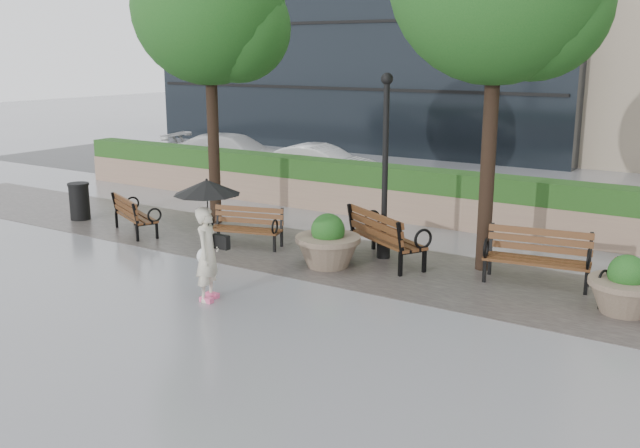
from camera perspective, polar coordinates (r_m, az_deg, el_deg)
The scene contains 16 objects.
ground at distance 12.34m, azimuth -5.07°, elevation -6.24°, with size 100.00×100.00×0.00m, color gray.
cobble_strip at distance 14.69m, azimuth 2.15°, elevation -2.91°, with size 28.00×3.20×0.01m, color #383330.
hedge_wall at distance 17.99m, azimuth 8.73°, elevation 2.17°, with size 24.00×0.80×1.35m.
asphalt_street at distance 21.76m, azimuth 13.04°, elevation 2.16°, with size 40.00×7.00×0.00m, color black.
bench_0 at distance 17.36m, azimuth -14.54°, elevation 0.11°, with size 1.75×1.27×0.88m.
bench_1 at distance 15.72m, azimuth -5.96°, elevation -0.93°, with size 1.71×1.05×0.86m.
bench_2 at distance 14.53m, azimuth 5.29°, elevation -1.88°, with size 2.09×1.66×1.06m.
bench_3 at distance 13.70m, azimuth 16.91°, elevation -3.45°, with size 1.97×1.04×1.01m.
planter_left at distance 14.15m, azimuth 0.64°, elevation -1.78°, with size 1.30×1.30×1.09m.
planter_right at distance 12.67m, azimuth 23.24°, elevation -4.94°, with size 1.19×1.19×0.99m.
trash_bin at distance 19.18m, azimuth -18.68°, elevation 1.65°, with size 0.54×0.54×0.90m, color black.
lamppost at distance 14.55m, azimuth 5.21°, elevation 3.57°, with size 0.28×0.28×3.79m.
tree_0 at distance 17.62m, azimuth -8.32°, elevation 16.35°, with size 3.69×3.63×7.03m.
car_left at distance 25.15m, azimuth -6.89°, elevation 5.54°, with size 1.98×4.87×1.41m, color silver.
car_right at distance 23.12m, azimuth 0.04°, elevation 4.77°, with size 1.35×3.88×1.28m, color silver.
pedestrian at distance 12.22m, azimuth -8.98°, elevation -0.32°, with size 1.14×1.14×2.09m.
Camera 1 is at (7.21, -9.11, 4.16)m, focal length 40.00 mm.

